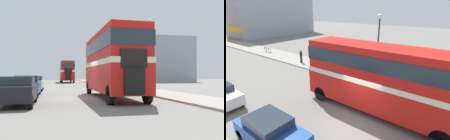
# 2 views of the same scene
# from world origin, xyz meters

# --- Properties ---
(ground_plane) EXTENTS (120.00, 120.00, 0.00)m
(ground_plane) POSITION_xyz_m (0.00, 0.00, 0.00)
(ground_plane) COLOR slate
(sidewalk_right) EXTENTS (3.50, 120.00, 0.12)m
(sidewalk_right) POSITION_xyz_m (6.75, 0.00, 0.06)
(sidewalk_right) COLOR gray
(sidewalk_right) RESTS_ON ground_plane
(double_decker_bus) EXTENTS (2.38, 9.72, 4.33)m
(double_decker_bus) POSITION_xyz_m (2.01, -0.49, 2.57)
(double_decker_bus) COLOR red
(double_decker_bus) RESTS_ON ground_plane
(car_parked_mid) EXTENTS (1.77, 4.01, 1.52)m
(car_parked_mid) POSITION_xyz_m (-3.76, 2.22, 0.78)
(car_parked_mid) COLOR #1E479E
(car_parked_mid) RESTS_ON ground_plane
(pedestrian_walking) EXTENTS (0.31, 0.31, 1.54)m
(pedestrian_walking) POSITION_xyz_m (6.12, 11.26, 0.99)
(pedestrian_walking) COLOR #282833
(pedestrian_walking) RESTS_ON sidewalk_right
(bicycle_on_pavement) EXTENTS (0.05, 1.76, 0.78)m
(bicycle_on_pavement) POSITION_xyz_m (6.63, 19.31, 0.48)
(bicycle_on_pavement) COLOR black
(bicycle_on_pavement) RESTS_ON sidewalk_right
(street_lamp) EXTENTS (0.36, 0.36, 5.86)m
(street_lamp) POSITION_xyz_m (5.45, 1.21, 3.96)
(street_lamp) COLOR #38383D
(street_lamp) RESTS_ON sidewalk_right
(shop_building_block) EXTENTS (19.77, 8.27, 10.09)m
(shop_building_block) POSITION_xyz_m (18.91, 35.73, 5.04)
(shop_building_block) COLOR #999EA8
(shop_building_block) RESTS_ON ground_plane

